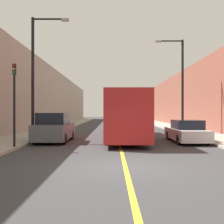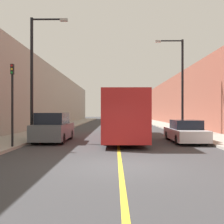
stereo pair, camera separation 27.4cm
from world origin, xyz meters
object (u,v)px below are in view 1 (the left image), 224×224
parked_suv_left (55,128)px  street_lamp_left (36,71)px  traffic_light (14,102)px  bus (123,115)px  car_right_near (186,132)px  street_lamp_right (180,80)px

parked_suv_left → street_lamp_left: street_lamp_left is taller
street_lamp_left → traffic_light: size_ratio=1.85×
bus → car_right_near: bus is taller
bus → car_right_near: bearing=-31.9°
bus → car_right_near: (4.02, -2.50, -1.07)m
bus → traffic_light: traffic_light is taller
car_right_near → street_lamp_right: size_ratio=0.59×
street_lamp_left → traffic_light: (-0.10, -3.55, -2.20)m
bus → street_lamp_right: (5.16, 3.37, 3.04)m
car_right_near → street_lamp_left: bearing=178.8°
street_lamp_right → street_lamp_left: bearing=-152.9°
parked_suv_left → street_lamp_left: bearing=-178.0°
bus → street_lamp_right: 6.87m
traffic_light → street_lamp_right: bearing=39.5°
bus → street_lamp_left: size_ratio=1.58×
street_lamp_left → street_lamp_right: 12.43m
bus → traffic_light: size_ratio=2.93×
street_lamp_right → car_right_near: bearing=-101.1°
street_lamp_right → traffic_light: street_lamp_right is taller
bus → street_lamp_right: size_ratio=1.57×
parked_suv_left → street_lamp_right: street_lamp_right is taller
traffic_light → car_right_near: bearing=18.4°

